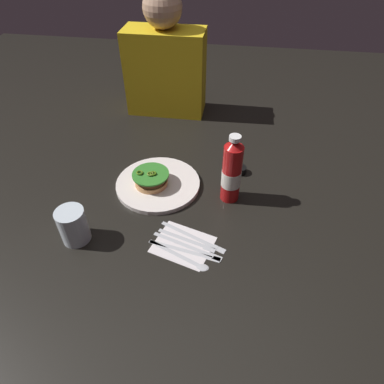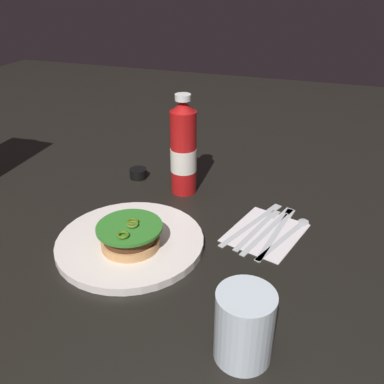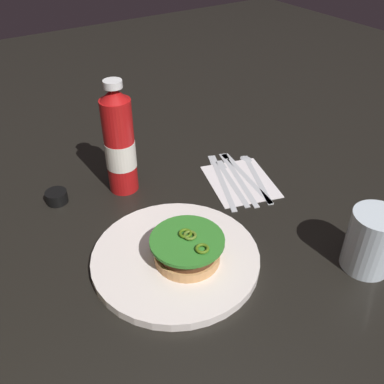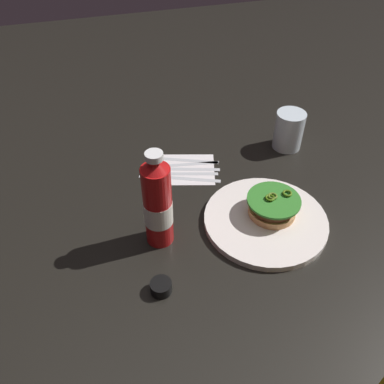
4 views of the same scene
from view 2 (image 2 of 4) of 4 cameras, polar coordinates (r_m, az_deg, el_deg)
ground_plane at (r=0.85m, az=-6.15°, el=-7.05°), size 3.00×3.00×0.00m
dinner_plate at (r=0.84m, az=-8.50°, el=-6.87°), size 0.29×0.29×0.02m
burger_sandwich at (r=0.80m, az=-8.55°, el=-5.99°), size 0.13×0.13×0.05m
ketchup_bottle at (r=0.99m, az=-1.19°, el=5.78°), size 0.06×0.06×0.24m
water_glass at (r=0.60m, az=7.22°, el=-17.86°), size 0.08×0.08×0.11m
condiment_cup at (r=1.10m, az=-7.43°, el=2.57°), size 0.04×0.04×0.03m
napkin at (r=0.89m, az=10.12°, el=-5.53°), size 0.20×0.18×0.00m
spoon_utensil at (r=0.89m, az=13.51°, el=-5.31°), size 0.19×0.09×0.00m
table_knife at (r=0.90m, az=11.88°, el=-4.89°), size 0.22×0.05×0.00m
butter_knife at (r=0.90m, az=10.94°, el=-4.56°), size 0.22×0.08×0.00m
fork_utensil at (r=0.91m, az=9.52°, el=-4.41°), size 0.18×0.07×0.00m
steak_knife at (r=0.92m, az=8.80°, el=-3.85°), size 0.21×0.10×0.00m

